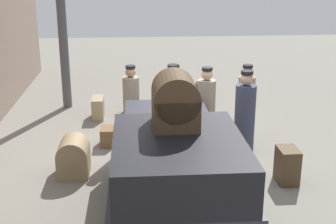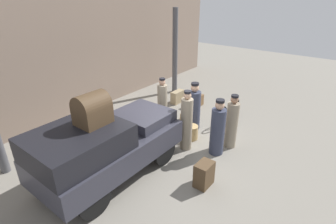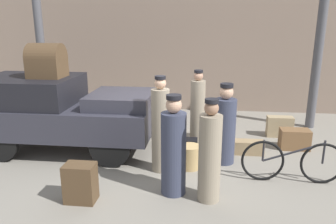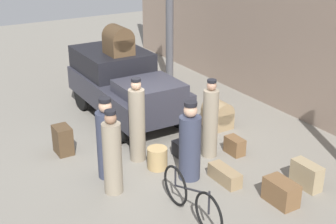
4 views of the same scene
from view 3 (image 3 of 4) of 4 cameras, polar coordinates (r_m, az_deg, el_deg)
name	(u,v)px [view 3 (image 3 of 4)]	position (r m, az deg, el deg)	size (l,w,h in m)	color
ground_plane	(157,159)	(6.82, -1.88, -8.11)	(30.00, 30.00, 0.00)	gray
station_building_facade	(176,38)	(10.31, 1.43, 12.81)	(16.00, 0.15, 4.50)	gray
canopy_pillar_left	(42,56)	(9.90, -21.13, 9.15)	(0.23, 0.23, 3.63)	#4C4C51
canopy_pillar_right	(317,59)	(9.22, 24.56, 8.40)	(0.23, 0.23, 3.63)	#4C4C51
truck	(61,109)	(7.40, -18.12, 0.45)	(3.67, 1.74, 1.60)	black
bicycle	(292,162)	(6.14, 20.82, -8.08)	(1.75, 0.04, 0.79)	black
wicker_basket	(190,157)	(6.35, 3.83, -7.78)	(0.41, 0.41, 0.45)	tan
porter_with_bicycle	(174,150)	(5.25, 0.97, -6.64)	(0.40, 0.40, 1.65)	#33384C
porter_standing_middle	(161,128)	(6.03, -1.31, -2.81)	(0.34, 0.34, 1.81)	gray
porter_lifting_near_truck	(198,111)	(7.32, 5.17, 0.13)	(0.32, 0.32, 1.72)	gray
porter_carrying_trunk	(210,155)	(5.09, 7.29, -7.49)	(0.35, 0.35, 1.64)	gray
conductor_in_dark_uniform	(225,128)	(6.50, 9.86, -2.73)	(0.42, 0.42, 1.60)	#33384C
suitcase_small_leather	(280,127)	(8.46, 18.86, -2.41)	(0.61, 0.27, 0.50)	#9E8966
trunk_wicker_pale	(295,139)	(7.77, 21.17, -4.42)	(0.63, 0.36, 0.44)	brown
trunk_large_brown	(80,183)	(5.37, -15.00, -11.84)	(0.47, 0.33, 0.62)	#4C3823
suitcase_tan_flat	(207,130)	(7.99, 6.73, -3.18)	(0.45, 0.27, 0.37)	brown
trunk_umber_medium	(185,146)	(7.03, 3.06, -5.95)	(0.50, 0.28, 0.33)	#232328
suitcase_black_upright	(246,147)	(7.21, 13.38, -5.96)	(0.75, 0.28, 0.29)	#937A56
trunk_barrel_dark	(155,117)	(8.55, -2.21, -0.86)	(0.65, 0.54, 0.69)	#937A56
trunk_on_truck_roof	(47,62)	(7.31, -20.39, 8.24)	(0.69, 0.59, 0.71)	#4C3823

